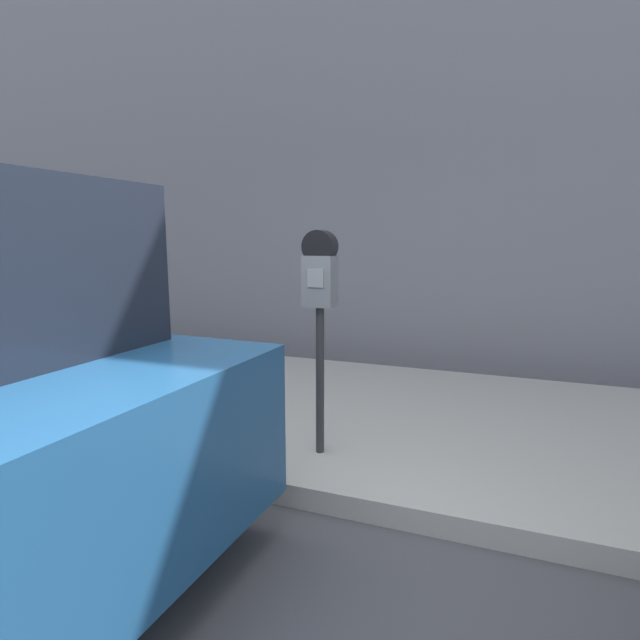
# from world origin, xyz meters

# --- Properties ---
(ground_plane) EXTENTS (60.00, 60.00, 0.00)m
(ground_plane) POSITION_xyz_m (0.00, 0.00, 0.00)
(ground_plane) COLOR #47474C
(sidewalk) EXTENTS (24.00, 2.80, 0.14)m
(sidewalk) POSITION_xyz_m (0.00, 2.20, 0.07)
(sidewalk) COLOR #ADAAA3
(sidewalk) RESTS_ON ground_plane
(building_facade) EXTENTS (24.00, 0.30, 6.83)m
(building_facade) POSITION_xyz_m (0.00, 4.26, 3.42)
(building_facade) COLOR gray
(building_facade) RESTS_ON ground_plane
(parking_meter) EXTENTS (0.20, 0.15, 1.42)m
(parking_meter) POSITION_xyz_m (0.51, 1.28, 1.20)
(parking_meter) COLOR #2D2D30
(parking_meter) RESTS_ON sidewalk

